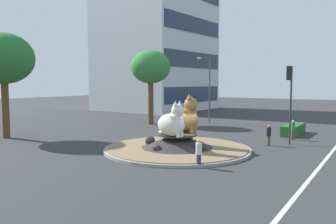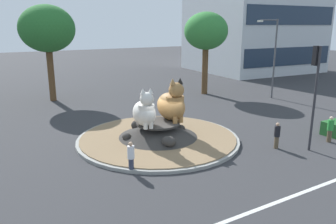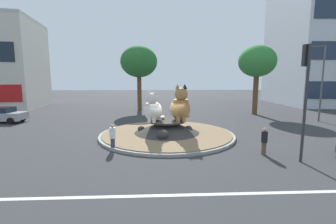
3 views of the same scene
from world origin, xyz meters
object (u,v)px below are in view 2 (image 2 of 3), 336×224
Objects in this scene: second_tree_near_tower at (47,29)px; pedestrian_white_shirt at (131,157)px; cat_statue_white at (145,112)px; broadleaf_tree_behind_island at (206,32)px; cat_statue_tabby at (172,104)px; pedestrian_black_shirt at (277,135)px; traffic_light_mast at (315,80)px; pedestrian_green_shirt at (330,129)px; streetlight_arm at (273,53)px.

second_tree_near_tower is 5.60× the size of pedestrian_white_shirt.
cat_statue_white is 16.61m from broadleaf_tree_behind_island.
cat_statue_tabby reaches higher than pedestrian_black_shirt.
pedestrian_green_shirt is at bearing -85.28° from traffic_light_mast.
pedestrian_white_shirt is (-14.53, -13.64, -5.46)m from broadleaf_tree_behind_island.
streetlight_arm is 14.64m from pedestrian_black_shirt.
second_tree_near_tower is at bearing -163.93° from cat_statue_tabby.
cat_statue_white is 9.63m from traffic_light_mast.
traffic_light_mast reaches higher than cat_statue_tabby.
second_tree_near_tower is 24.44m from pedestrian_green_shirt.
pedestrian_white_shirt is (-4.39, -3.44, -1.33)m from cat_statue_tabby.
cat_statue_tabby is 1.76× the size of pedestrian_black_shirt.
second_tree_near_tower is at bearing -12.09° from streetlight_arm.
pedestrian_black_shirt is at bearing -111.69° from broadleaf_tree_behind_island.
pedestrian_green_shirt reaches higher than pedestrian_white_shirt.
cat_statue_tabby is at bearing -134.84° from broadleaf_tree_behind_island.
second_tree_near_tower is at bearing 25.30° from traffic_light_mast.
second_tree_near_tower reaches higher than broadleaf_tree_behind_island.
broadleaf_tree_behind_island is (10.14, 10.20, 4.14)m from cat_statue_tabby.
traffic_light_mast is 14.09m from streetlight_arm.
cat_statue_tabby is 15.43m from streetlight_arm.
pedestrian_green_shirt is at bearing -148.43° from pedestrian_black_shirt.
streetlight_arm is (16.40, 5.46, 2.32)m from cat_statue_white.
pedestrian_black_shirt is at bearing -66.86° from second_tree_near_tower.
cat_statue_white is 11.28m from pedestrian_green_shirt.
traffic_light_mast is 3.67m from pedestrian_black_shirt.
traffic_light_mast is 0.78× the size of streetlight_arm.
cat_statue_tabby reaches higher than pedestrian_white_shirt.
pedestrian_white_shirt is at bearing 76.70° from traffic_light_mast.
streetlight_arm reaches higher than traffic_light_mast.
traffic_light_mast is at bearing 62.16° from cat_statue_white.
streetlight_arm is 13.12m from pedestrian_green_shirt.
traffic_light_mast is 3.91m from pedestrian_green_shirt.
cat_statue_tabby is at bearing -121.01° from pedestrian_green_shirt.
cat_statue_white is 1.53× the size of pedestrian_white_shirt.
pedestrian_black_shirt is (8.38, -19.61, -5.76)m from second_tree_near_tower.
streetlight_arm is (14.37, 5.20, 2.18)m from cat_statue_tabby.
second_tree_near_tower is at bearing 64.81° from pedestrian_white_shirt.
traffic_light_mast is at bearing -64.75° from second_tree_near_tower.
broadleaf_tree_behind_island is at bearing 176.38° from pedestrian_green_shirt.
broadleaf_tree_behind_island reaches higher than traffic_light_mast.
pedestrian_white_shirt is at bearing -51.51° from cat_statue_tabby.
pedestrian_green_shirt is at bearing -59.65° from second_tree_near_tower.
cat_statue_white is at bearing 28.88° from pedestrian_white_shirt.
pedestrian_green_shirt is at bearing 54.68° from cat_statue_tabby.
second_tree_near_tower reaches higher than cat_statue_tabby.
second_tree_near_tower is 19.20m from pedestrian_white_shirt.
pedestrian_green_shirt is (3.62, -0.89, 0.03)m from pedestrian_black_shirt.
second_tree_near_tower is 5.66× the size of pedestrian_black_shirt.
cat_statue_white is 0.29× the size of broadleaf_tree_behind_island.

